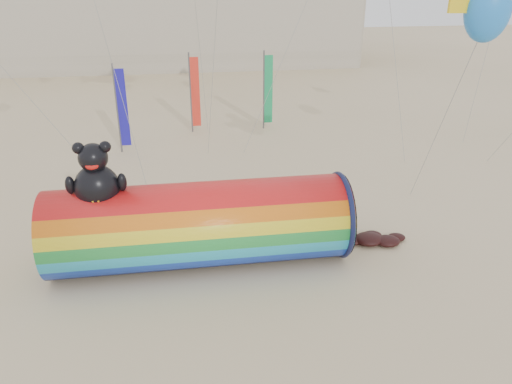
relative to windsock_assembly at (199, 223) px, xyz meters
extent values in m
plane|color=#CCB58C|center=(1.66, -0.85, -1.63)|extent=(160.00, 160.00, 0.00)
cylinder|color=red|center=(0.01, 0.00, -0.08)|extent=(10.63, 3.10, 3.10)
torus|color=#0F1438|center=(5.22, 0.00, -0.08)|extent=(0.21, 3.25, 3.25)
cylinder|color=black|center=(5.35, 0.00, -0.08)|extent=(0.05, 3.07, 3.07)
ellipsoid|color=black|center=(-3.36, 0.00, 1.60)|extent=(1.52, 1.36, 1.59)
ellipsoid|color=gold|center=(-3.36, -0.49, 1.51)|extent=(0.78, 0.34, 0.68)
sphere|color=black|center=(-3.36, 0.00, 2.66)|extent=(0.97, 0.97, 0.97)
sphere|color=black|center=(-3.78, 0.00, 3.02)|extent=(0.39, 0.39, 0.39)
sphere|color=black|center=(-2.93, 0.00, 3.02)|extent=(0.39, 0.39, 0.39)
ellipsoid|color=red|center=(-3.36, -0.40, 2.53)|extent=(0.43, 0.16, 0.27)
ellipsoid|color=black|center=(-4.20, -0.09, 1.78)|extent=(0.32, 0.32, 0.64)
ellipsoid|color=black|center=(-2.51, -0.09, 1.78)|extent=(0.32, 0.32, 0.64)
imported|color=#4F5256|center=(5.82, 1.46, -0.73)|extent=(0.68, 0.47, 1.80)
ellipsoid|color=#340D09|center=(6.63, 0.31, -1.43)|extent=(1.17, 0.99, 0.41)
ellipsoid|color=#340D09|center=(7.33, 0.11, -1.46)|extent=(0.99, 0.84, 0.34)
ellipsoid|color=#340D09|center=(6.03, 0.46, -1.48)|extent=(0.91, 0.77, 0.32)
ellipsoid|color=#340D09|center=(6.93, 0.71, -1.50)|extent=(0.78, 0.66, 0.27)
ellipsoid|color=#340D09|center=(7.83, 0.41, -1.51)|extent=(0.73, 0.62, 0.25)
cylinder|color=#59595E|center=(-4.01, 13.05, 0.97)|extent=(0.10, 0.10, 5.20)
cube|color=#1C16A8|center=(-3.70, 13.05, 1.02)|extent=(0.56, 0.06, 4.50)
cylinder|color=#59595E|center=(0.32, 16.47, 0.97)|extent=(0.10, 0.10, 5.20)
cube|color=red|center=(0.63, 16.47, 1.02)|extent=(0.56, 0.06, 4.50)
cylinder|color=#59595E|center=(5.16, 16.53, 0.97)|extent=(0.10, 0.10, 5.20)
cube|color=#179755|center=(5.47, 16.53, 1.02)|extent=(0.56, 0.06, 4.50)
ellipsoid|color=#207FE8|center=(9.22, -0.90, 7.17)|extent=(1.49, 1.16, 1.98)
cone|color=#19CFC5|center=(16.85, 10.17, 6.65)|extent=(1.21, 1.21, 1.09)
camera|label=1|loc=(-0.43, -16.04, 8.30)|focal=35.00mm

